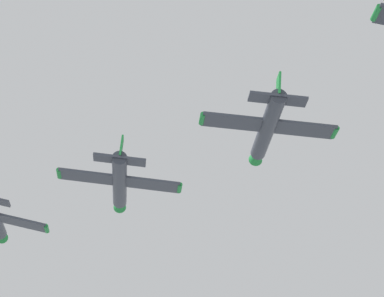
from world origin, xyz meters
The scene contains 2 objects.
airplane_right_inner centered at (-5.18, 4.91, 110.91)m, with size 9.55×10.35×2.51m.
airplane_left_outer centered at (5.00, -3.04, 112.09)m, with size 9.56×10.35×2.41m.
Camera 1 is at (-4.21, -53.43, 87.33)m, focal length 76.52 mm.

